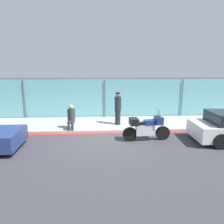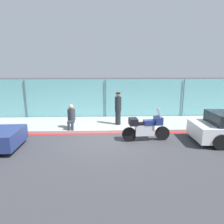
% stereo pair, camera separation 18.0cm
% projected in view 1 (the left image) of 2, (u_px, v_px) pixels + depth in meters
% --- Properties ---
extents(ground_plane, '(120.00, 120.00, 0.00)m').
position_uv_depth(ground_plane, '(107.00, 140.00, 9.18)').
color(ground_plane, '#38383D').
extents(sidewalk, '(37.62, 2.98, 0.13)m').
position_uv_depth(sidewalk, '(106.00, 124.00, 11.63)').
color(sidewalk, '#9E9E99').
rests_on(sidewalk, ground_plane).
extents(curb_paint_stripe, '(37.62, 0.18, 0.01)m').
position_uv_depth(curb_paint_stripe, '(106.00, 133.00, 10.10)').
color(curb_paint_stripe, red).
rests_on(curb_paint_stripe, ground_plane).
extents(storefront_fence, '(35.74, 0.16, 2.54)m').
position_uv_depth(storefront_fence, '(105.00, 99.00, 12.92)').
color(storefront_fence, '#6BB2B7').
rests_on(storefront_fence, ground_plane).
extents(motorcycle, '(2.20, 0.59, 1.52)m').
position_uv_depth(motorcycle, '(146.00, 127.00, 9.03)').
color(motorcycle, black).
rests_on(motorcycle, ground_plane).
extents(officer_standing, '(0.36, 0.36, 1.80)m').
position_uv_depth(officer_standing, '(118.00, 108.00, 11.09)').
color(officer_standing, '#1E2328').
rests_on(officer_standing, sidewalk).
extents(person_seated_on_curb, '(0.40, 0.67, 1.27)m').
position_uv_depth(person_seated_on_curb, '(71.00, 116.00, 10.36)').
color(person_seated_on_curb, '#2D3342').
rests_on(person_seated_on_curb, sidewalk).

